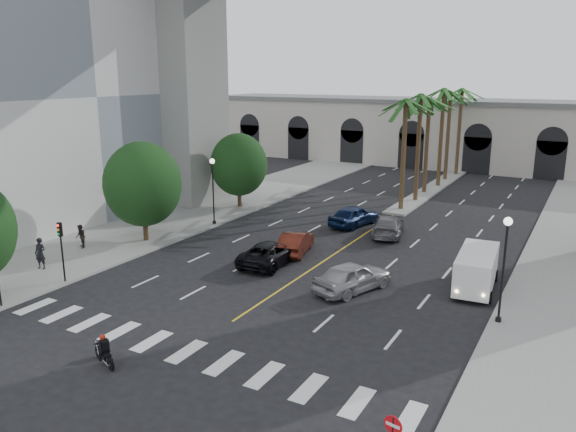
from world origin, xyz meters
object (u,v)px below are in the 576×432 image
object	(u,v)px
lamp_post_left_far	(213,186)
lamp_post_right	(504,261)
motorcycle_rider	(104,351)
traffic_signal_far	(61,242)
car_e	(354,216)
pedestrian_a	(40,253)
car_a	(353,277)
car_b	(296,242)
cargo_van	(476,269)
pedestrian_b	(81,236)
car_d	(388,225)
car_c	(270,253)

from	to	relation	value
lamp_post_left_far	lamp_post_right	xyz separation A→B (m)	(22.80, -8.00, 0.00)
motorcycle_rider	traffic_signal_far	bearing A→B (deg)	170.31
lamp_post_left_far	traffic_signal_far	distance (m)	14.52
traffic_signal_far	car_e	bearing A→B (deg)	64.05
motorcycle_rider	pedestrian_a	xyz separation A→B (m)	(-12.08, 6.31, 0.52)
car_a	car_b	bearing A→B (deg)	-15.47
car_a	cargo_van	distance (m)	6.91
car_a	pedestrian_a	world-z (taller)	pedestrian_a
lamp_post_left_far	car_b	world-z (taller)	lamp_post_left_far
car_a	lamp_post_right	bearing A→B (deg)	-163.07
cargo_van	pedestrian_b	size ratio (longest dim) A/B	3.25
motorcycle_rider	lamp_post_right	bearing A→B (deg)	63.06
car_a	car_d	world-z (taller)	car_a
cargo_van	lamp_post_right	bearing A→B (deg)	-69.67
car_c	pedestrian_a	bearing A→B (deg)	31.09
car_b	pedestrian_a	world-z (taller)	pedestrian_a
pedestrian_b	car_a	bearing A→B (deg)	42.04
motorcycle_rider	cargo_van	size ratio (longest dim) A/B	0.33
car_d	pedestrian_a	distance (m)	23.88
car_a	pedestrian_b	size ratio (longest dim) A/B	3.02
motorcycle_rider	car_b	distance (m)	16.98
car_e	pedestrian_b	world-z (taller)	pedestrian_b
lamp_post_right	pedestrian_a	bearing A→B (deg)	-167.48
car_c	cargo_van	xyz separation A→B (m)	(12.26, 1.86, 0.48)
lamp_post_left_far	car_d	distance (m)	13.85
cargo_van	car_c	bearing A→B (deg)	-176.04
car_c	car_e	distance (m)	11.15
traffic_signal_far	car_b	distance (m)	14.62
car_b	car_a	bearing A→B (deg)	130.33
car_e	pedestrian_a	size ratio (longest dim) A/B	2.51
motorcycle_rider	pedestrian_b	world-z (taller)	pedestrian_b
lamp_post_left_far	motorcycle_rider	size ratio (longest dim) A/B	3.03
car_a	car_c	size ratio (longest dim) A/B	0.93
car_a	car_d	distance (m)	11.69
pedestrian_a	traffic_signal_far	bearing A→B (deg)	-30.20
car_c	car_a	bearing A→B (deg)	161.97
lamp_post_right	traffic_signal_far	xyz separation A→B (m)	(-22.70, -6.50, -0.71)
car_a	car_e	size ratio (longest dim) A/B	1.00
lamp_post_right	car_d	bearing A→B (deg)	129.03
car_a	cargo_van	size ratio (longest dim) A/B	0.93
lamp_post_right	lamp_post_left_far	bearing A→B (deg)	160.67
car_d	pedestrian_b	bearing A→B (deg)	24.75
lamp_post_left_far	pedestrian_a	size ratio (longest dim) A/B	2.75
car_e	car_b	bearing A→B (deg)	97.77
car_d	car_e	size ratio (longest dim) A/B	1.05
car_d	car_a	bearing A→B (deg)	85.84
lamp_post_right	car_d	world-z (taller)	lamp_post_right
motorcycle_rider	pedestrian_b	xyz separation A→B (m)	(-13.29, 10.42, 0.35)
lamp_post_right	car_c	distance (m)	14.54
pedestrian_b	car_c	bearing A→B (deg)	52.23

